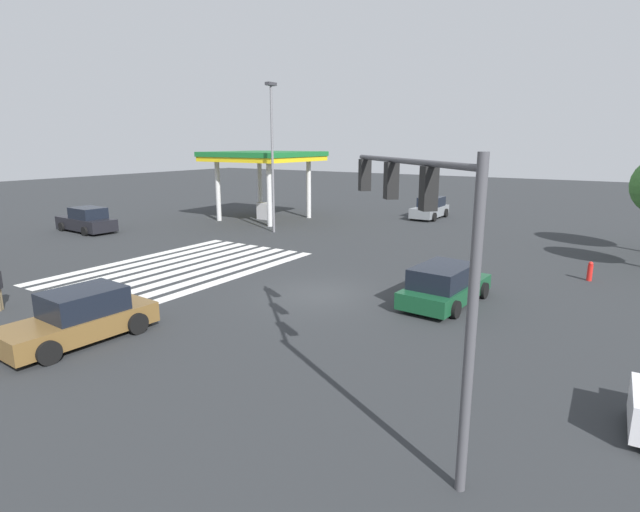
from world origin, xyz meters
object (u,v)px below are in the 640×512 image
at_px(car_0, 430,208).
at_px(street_light_pole_a, 272,147).
at_px(car_3, 87,221).
at_px(car_4, 445,285).
at_px(car_1, 80,318).
at_px(fire_hydrant, 590,271).
at_px(traffic_signal_mast, 419,225).

xyz_separation_m(car_0, street_light_pole_a, (11.81, -6.55, 4.87)).
height_order(car_0, car_3, car_3).
distance_m(car_3, car_4, 25.71).
distance_m(car_1, fire_hydrant, 20.32).
relative_size(traffic_signal_mast, car_4, 1.23).
height_order(car_0, street_light_pole_a, street_light_pole_a).
xyz_separation_m(car_0, car_3, (18.57, -17.32, -0.03)).
distance_m(car_0, car_3, 25.39).
height_order(car_0, fire_hydrant, car_0).
relative_size(car_0, fire_hydrant, 5.06).
distance_m(car_3, fire_hydrant, 30.30).
distance_m(traffic_signal_mast, car_4, 9.26).
bearing_deg(car_0, traffic_signal_mast, 19.85).
relative_size(traffic_signal_mast, fire_hydrant, 6.75).
xyz_separation_m(car_4, fire_hydrant, (-6.58, 4.29, -0.29)).
bearing_deg(street_light_pole_a, traffic_signal_mast, 45.21).
distance_m(car_0, car_4, 22.08).
distance_m(traffic_signal_mast, car_0, 30.76).
bearing_deg(car_3, car_4, 179.57).
bearing_deg(fire_hydrant, traffic_signal_mast, -8.24).
xyz_separation_m(car_3, car_4, (1.87, 25.64, -0.04)).
relative_size(car_4, street_light_pole_a, 0.49).
bearing_deg(traffic_signal_mast, street_light_pole_a, 0.21).
distance_m(street_light_pole_a, fire_hydrant, 19.97).
relative_size(car_0, car_4, 0.92).
distance_m(car_1, street_light_pole_a, 19.98).
xyz_separation_m(traffic_signal_mast, street_light_pole_a, (-16.89, -17.02, 1.32)).
xyz_separation_m(car_1, street_light_pole_a, (-18.14, -6.76, 4.93)).
height_order(car_0, car_1, car_0).
relative_size(car_0, street_light_pole_a, 0.45).
bearing_deg(car_4, car_3, 89.93).
relative_size(car_1, street_light_pole_a, 0.47).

